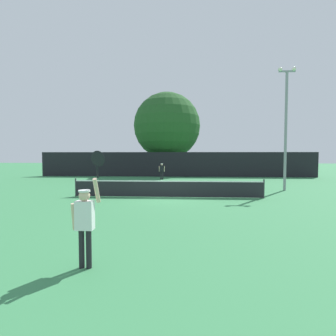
{
  "coord_description": "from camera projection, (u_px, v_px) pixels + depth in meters",
  "views": [
    {
      "loc": [
        0.97,
        -15.3,
        2.47
      ],
      "look_at": [
        -0.35,
        5.94,
        1.39
      ],
      "focal_mm": 28.65,
      "sensor_mm": 36.0,
      "label": 1
    }
  ],
  "objects": [
    {
      "name": "perimeter_fence",
      "position": [
        176.0,
        164.0,
        29.63
      ],
      "size": [
        30.51,
        0.12,
        2.73
      ],
      "primitive_type": "cube",
      "color": "black",
      "rests_on": "ground"
    },
    {
      "name": "tennis_net",
      "position": [
        168.0,
        188.0,
        15.41
      ],
      "size": [
        10.94,
        0.08,
        1.07
      ],
      "color": "#232328",
      "rests_on": "ground"
    },
    {
      "name": "parked_car_near",
      "position": [
        119.0,
        167.0,
        36.26
      ],
      "size": [
        2.34,
        4.38,
        1.69
      ],
      "rotation": [
        0.0,
        0.0,
        -0.11
      ],
      "color": "#B7B7BC",
      "rests_on": "ground"
    },
    {
      "name": "parked_car_far",
      "position": [
        228.0,
        167.0,
        35.45
      ],
      "size": [
        2.05,
        4.27,
        1.69
      ],
      "rotation": [
        0.0,
        0.0,
        -0.04
      ],
      "color": "black",
      "rests_on": "ground"
    },
    {
      "name": "player_serving",
      "position": [
        85.0,
        216.0,
        5.79
      ],
      "size": [
        0.67,
        0.4,
        2.56
      ],
      "color": "white",
      "rests_on": "ground"
    },
    {
      "name": "ground_plane",
      "position": [
        168.0,
        197.0,
        15.44
      ],
      "size": [
        120.0,
        120.0,
        0.0
      ],
      "primitive_type": "plane",
      "color": "#387F4C"
    },
    {
      "name": "large_tree",
      "position": [
        167.0,
        126.0,
        33.0
      ],
      "size": [
        8.15,
        8.15,
        10.06
      ],
      "color": "brown",
      "rests_on": "ground"
    },
    {
      "name": "parked_car_mid",
      "position": [
        191.0,
        167.0,
        35.92
      ],
      "size": [
        2.18,
        4.32,
        1.69
      ],
      "rotation": [
        0.0,
        0.0,
        0.07
      ],
      "color": "navy",
      "rests_on": "ground"
    },
    {
      "name": "light_pole",
      "position": [
        286.0,
        121.0,
        18.17
      ],
      "size": [
        1.18,
        0.28,
        8.33
      ],
      "color": "gray",
      "rests_on": "ground"
    },
    {
      "name": "player_receiving",
      "position": [
        162.0,
        170.0,
        26.26
      ],
      "size": [
        0.57,
        0.23,
        1.59
      ],
      "rotation": [
        0.0,
        0.0,
        3.14
      ],
      "color": "black",
      "rests_on": "ground"
    },
    {
      "name": "tennis_ball",
      "position": [
        194.0,
        191.0,
        17.67
      ],
      "size": [
        0.07,
        0.07,
        0.07
      ],
      "primitive_type": "sphere",
      "color": "#CCE033",
      "rests_on": "ground"
    }
  ]
}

